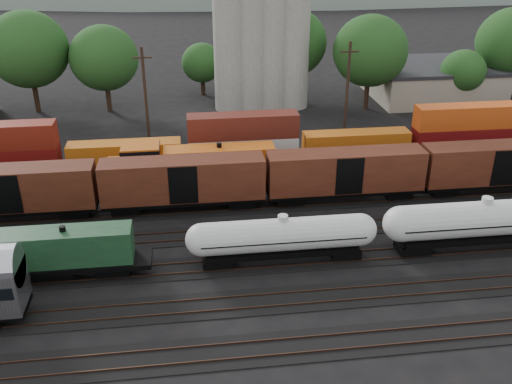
{
  "coord_description": "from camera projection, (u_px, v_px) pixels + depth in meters",
  "views": [
    {
      "loc": [
        -7.45,
        -43.22,
        25.14
      ],
      "look_at": [
        -1.66,
        2.0,
        3.0
      ],
      "focal_mm": 40.0,
      "sensor_mm": 36.0,
      "label": 1
    }
  ],
  "objects": [
    {
      "name": "ground",
      "position": [
        277.0,
        231.0,
        50.4
      ],
      "size": [
        600.0,
        600.0,
        0.0
      ],
      "primitive_type": "plane",
      "color": "black"
    },
    {
      "name": "tracks",
      "position": [
        277.0,
        231.0,
        50.38
      ],
      "size": [
        180.0,
        33.2,
        0.2
      ],
      "color": "black",
      "rests_on": "ground"
    },
    {
      "name": "green_locomotive",
      "position": [
        26.0,
        252.0,
        42.57
      ],
      "size": [
        16.61,
        2.93,
        4.4
      ],
      "color": "black",
      "rests_on": "ground"
    },
    {
      "name": "tank_car_a",
      "position": [
        282.0,
        237.0,
        44.84
      ],
      "size": [
        15.24,
        2.73,
        3.99
      ],
      "color": "silver",
      "rests_on": "ground"
    },
    {
      "name": "tank_car_b",
      "position": [
        483.0,
        221.0,
        46.63
      ],
      "size": [
        17.04,
        3.05,
        4.47
      ],
      "color": "silver",
      "rests_on": "ground"
    },
    {
      "name": "orange_locomotive",
      "position": [
        189.0,
        164.0,
        57.32
      ],
      "size": [
        18.45,
        3.08,
        4.61
      ],
      "color": "black",
      "rests_on": "ground"
    },
    {
      "name": "boxcar_string",
      "position": [
        345.0,
        172.0,
        54.34
      ],
      "size": [
        169.0,
        2.9,
        4.2
      ],
      "color": "black",
      "rests_on": "ground"
    },
    {
      "name": "container_wall",
      "position": [
        297.0,
        140.0,
        63.11
      ],
      "size": [
        174.18,
        2.6,
        5.8
      ],
      "color": "black",
      "rests_on": "ground"
    },
    {
      "name": "grain_silo",
      "position": [
        260.0,
        28.0,
        77.98
      ],
      "size": [
        13.4,
        5.0,
        29.0
      ],
      "color": "#9D9A90",
      "rests_on": "ground"
    },
    {
      "name": "industrial_sheds",
      "position": [
        284.0,
        91.0,
        81.49
      ],
      "size": [
        119.38,
        17.26,
        5.1
      ],
      "color": "#9E937F",
      "rests_on": "ground"
    },
    {
      "name": "tree_band",
      "position": [
        284.0,
        50.0,
        81.78
      ],
      "size": [
        162.5,
        21.7,
        13.98
      ],
      "color": "black",
      "rests_on": "ground"
    },
    {
      "name": "utility_poles",
      "position": [
        248.0,
        94.0,
        67.32
      ],
      "size": [
        122.2,
        0.36,
        12.0
      ],
      "color": "black",
      "rests_on": "ground"
    },
    {
      "name": "distant_hills",
      "position": [
        242.0,
        14.0,
        294.1
      ],
      "size": [
        860.0,
        286.0,
        130.0
      ],
      "color": "#59665B",
      "rests_on": "ground"
    }
  ]
}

